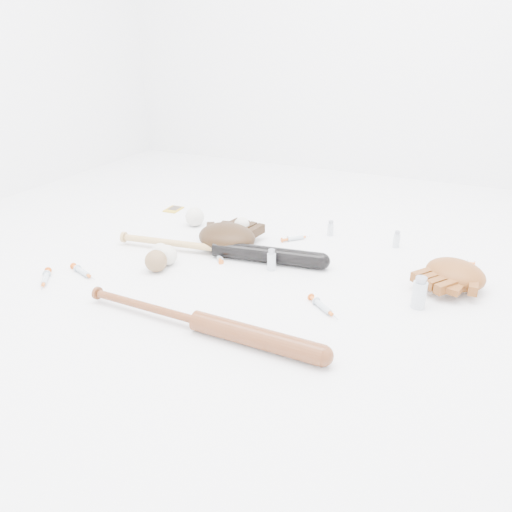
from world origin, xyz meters
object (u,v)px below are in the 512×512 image
at_px(bat_dark, 217,248).
at_px(glove_dark, 227,237).
at_px(bat_wood, 197,321).
at_px(pedestal, 242,236).

bearing_deg(bat_dark, glove_dark, 79.65).
distance_m(bat_wood, glove_dark, 0.59).
bearing_deg(glove_dark, pedestal, 92.31).
xyz_separation_m(glove_dark, pedestal, (0.01, 0.11, -0.03)).
bearing_deg(bat_dark, pedestal, 77.05).
distance_m(bat_dark, pedestal, 0.19).
height_order(bat_dark, bat_wood, bat_dark).
height_order(bat_dark, glove_dark, glove_dark).
bearing_deg(bat_wood, glove_dark, 111.05).
relative_size(bat_dark, pedestal, 13.17).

